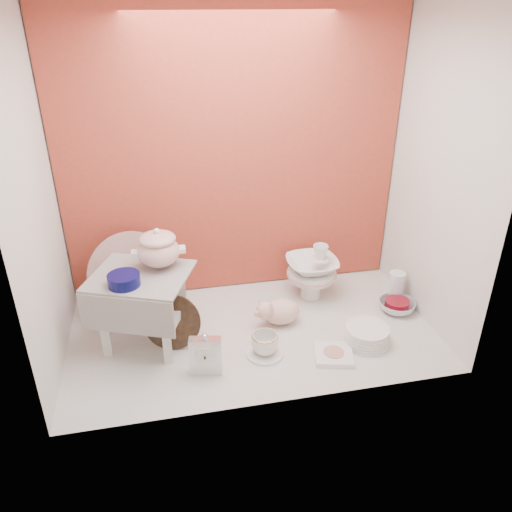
{
  "coord_description": "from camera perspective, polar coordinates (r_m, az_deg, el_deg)",
  "views": [
    {
      "loc": [
        -0.41,
        -2.03,
        1.5
      ],
      "look_at": [
        0.02,
        0.02,
        0.42
      ],
      "focal_mm": 35.26,
      "sensor_mm": 36.0,
      "label": 1
    }
  ],
  "objects": [
    {
      "name": "clear_glass_vase",
      "position": [
        2.86,
        15.58,
        -3.41
      ],
      "size": [
        0.1,
        0.1,
        0.17
      ],
      "primitive_type": "cylinder",
      "rotation": [
        0.0,
        0.0,
        0.22
      ],
      "color": "silver",
      "rests_on": "ground"
    },
    {
      "name": "ground",
      "position": [
        2.56,
        -0.35,
        -8.64
      ],
      "size": [
        1.8,
        1.8,
        0.0
      ],
      "primitive_type": "plane",
      "color": "silver",
      "rests_on": "ground"
    },
    {
      "name": "porcelain_tower",
      "position": [
        2.78,
        6.34,
        -1.73
      ],
      "size": [
        0.37,
        0.37,
        0.32
      ],
      "primitive_type": null,
      "rotation": [
        0.0,
        0.0,
        0.42
      ],
      "color": "white",
      "rests_on": "ground"
    },
    {
      "name": "lacquer_tray",
      "position": [
        2.43,
        -9.5,
        -7.44
      ],
      "size": [
        0.28,
        0.13,
        0.27
      ],
      "primitive_type": null,
      "rotation": [
        0.0,
        0.0,
        -0.18
      ],
      "color": "black",
      "rests_on": "ground"
    },
    {
      "name": "plush_pig",
      "position": [
        2.58,
        2.87,
        -6.29
      ],
      "size": [
        0.27,
        0.21,
        0.15
      ],
      "primitive_type": "ellipsoid",
      "rotation": [
        0.0,
        0.0,
        -0.18
      ],
      "color": "beige",
      "rests_on": "ground"
    },
    {
      "name": "dinner_plate_stack",
      "position": [
        2.52,
        12.45,
        -8.74
      ],
      "size": [
        0.3,
        0.3,
        0.09
      ],
      "primitive_type": "cylinder",
      "rotation": [
        0.0,
        0.0,
        -0.39
      ],
      "color": "white",
      "rests_on": "ground"
    },
    {
      "name": "niche_shell",
      "position": [
        2.32,
        -1.34,
        13.05
      ],
      "size": [
        1.86,
        1.03,
        1.53
      ],
      "color": "#B7372D",
      "rests_on": "ground"
    },
    {
      "name": "crystal_bowl",
      "position": [
        2.8,
        15.68,
        -5.51
      ],
      "size": [
        0.2,
        0.2,
        0.06
      ],
      "primitive_type": "imported",
      "rotation": [
        0.0,
        0.0,
        0.08
      ],
      "color": "silver",
      "rests_on": "ground"
    },
    {
      "name": "teacup_saucer",
      "position": [
        2.41,
        1.0,
        -10.97
      ],
      "size": [
        0.18,
        0.18,
        0.01
      ],
      "primitive_type": "cylinder",
      "rotation": [
        0.0,
        0.0,
        -0.01
      ],
      "color": "white",
      "rests_on": "ground"
    },
    {
      "name": "mantel_clock",
      "position": [
        2.26,
        -5.74,
        -11.03
      ],
      "size": [
        0.15,
        0.07,
        0.21
      ],
      "primitive_type": "cube",
      "rotation": [
        0.0,
        0.0,
        -0.19
      ],
      "color": "silver",
      "rests_on": "ground"
    },
    {
      "name": "soup_tureen",
      "position": [
        2.35,
        -11.04,
        0.95
      ],
      "size": [
        0.26,
        0.26,
        0.2
      ],
      "primitive_type": null,
      "rotation": [
        0.0,
        0.0,
        0.1
      ],
      "color": "white",
      "rests_on": "step_stool"
    },
    {
      "name": "blue_white_vase",
      "position": [
        2.76,
        -14.04,
        -3.75
      ],
      "size": [
        0.24,
        0.24,
        0.22
      ],
      "primitive_type": "imported",
      "rotation": [
        0.0,
        0.0,
        0.11
      ],
      "color": "white",
      "rests_on": "ground"
    },
    {
      "name": "floral_platter",
      "position": [
        2.7,
        -13.96,
        -1.91
      ],
      "size": [
        0.46,
        0.21,
        0.44
      ],
      "primitive_type": null,
      "rotation": [
        0.0,
        0.0,
        0.21
      ],
      "color": "silver",
      "rests_on": "ground"
    },
    {
      "name": "step_stool",
      "position": [
        2.44,
        -12.58,
        -5.93
      ],
      "size": [
        0.54,
        0.51,
        0.38
      ],
      "primitive_type": null,
      "rotation": [
        0.0,
        0.0,
        -0.39
      ],
      "color": "silver",
      "rests_on": "ground"
    },
    {
      "name": "cobalt_bowl",
      "position": [
        2.27,
        -14.76,
        -2.64
      ],
      "size": [
        0.15,
        0.15,
        0.05
      ],
      "primitive_type": "cylinder",
      "rotation": [
        0.0,
        0.0,
        -0.02
      ],
      "color": "#090B44",
      "rests_on": "step_stool"
    },
    {
      "name": "lattice_dish",
      "position": [
        2.42,
        8.8,
        -10.97
      ],
      "size": [
        0.21,
        0.21,
        0.02
      ],
      "primitive_type": "cube",
      "rotation": [
        0.0,
        0.0,
        -0.25
      ],
      "color": "white",
      "rests_on": "ground"
    },
    {
      "name": "gold_rim_teacup",
      "position": [
        2.38,
        1.01,
        -9.9
      ],
      "size": [
        0.13,
        0.13,
        0.1
      ],
      "primitive_type": "imported",
      "rotation": [
        0.0,
        0.0,
        -0.04
      ],
      "color": "white",
      "rests_on": "teacup_saucer"
    }
  ]
}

